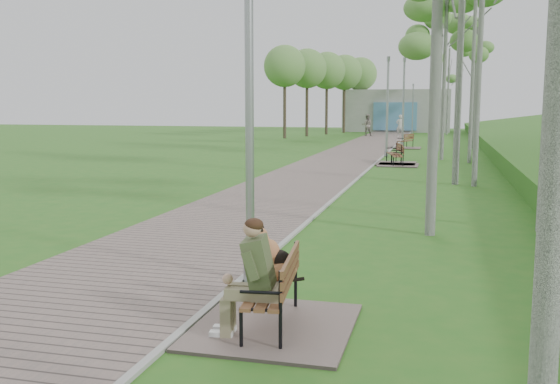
# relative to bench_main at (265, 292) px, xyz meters

# --- Properties ---
(ground) EXTENTS (120.00, 120.00, 0.00)m
(ground) POSITION_rel_bench_main_xyz_m (-0.88, 4.24, -0.44)
(ground) COLOR #2A681E
(ground) RESTS_ON ground
(walkway) EXTENTS (3.50, 67.00, 0.04)m
(walkway) POSITION_rel_bench_main_xyz_m (-2.63, 25.74, -0.42)
(walkway) COLOR #72635D
(walkway) RESTS_ON ground
(kerb) EXTENTS (0.10, 67.00, 0.05)m
(kerb) POSITION_rel_bench_main_xyz_m (-0.88, 25.74, -0.42)
(kerb) COLOR #999993
(kerb) RESTS_ON ground
(building_north) EXTENTS (10.00, 5.20, 4.00)m
(building_north) POSITION_rel_bench_main_xyz_m (-2.38, 55.22, 1.55)
(building_north) COLOR #9E9E99
(building_north) RESTS_ON ground
(bench_main) EXTENTS (1.80, 2.00, 1.57)m
(bench_main) POSITION_rel_bench_main_xyz_m (0.00, 0.00, 0.00)
(bench_main) COLOR #72635D
(bench_main) RESTS_ON ground
(bench_second) EXTENTS (1.69, 1.88, 1.04)m
(bench_second) POSITION_rel_bench_main_xyz_m (0.11, 20.29, -0.25)
(bench_second) COLOR #72635D
(bench_second) RESTS_ON ground
(bench_third) EXTENTS (1.81, 2.01, 1.11)m
(bench_third) POSITION_rel_bench_main_xyz_m (-0.09, 21.03, -0.23)
(bench_third) COLOR #72635D
(bench_third) RESTS_ON ground
(bench_far) EXTENTS (1.74, 1.93, 1.07)m
(bench_far) POSITION_rel_bench_main_xyz_m (-0.18, 31.23, -0.24)
(bench_far) COLOR #72635D
(bench_far) RESTS_ON ground
(lamp_post_near) EXTENTS (0.21, 0.21, 5.36)m
(lamp_post_near) POSITION_rel_bench_main_xyz_m (-0.73, 1.77, 2.06)
(lamp_post_near) COLOR #93969B
(lamp_post_near) RESTS_ON ground
(lamp_post_second) EXTENTS (0.19, 0.19, 4.94)m
(lamp_post_second) POSITION_rel_bench_main_xyz_m (-0.76, 24.93, 1.87)
(lamp_post_second) COLOR #93969B
(lamp_post_second) RESTS_ON ground
(lamp_post_third) EXTENTS (0.21, 0.21, 5.49)m
(lamp_post_third) POSITION_rel_bench_main_xyz_m (-0.49, 33.44, 2.12)
(lamp_post_third) COLOR #93969B
(lamp_post_third) RESTS_ON ground
(lamp_post_far) EXTENTS (0.17, 0.17, 4.45)m
(lamp_post_far) POSITION_rel_bench_main_xyz_m (-0.72, 51.30, 1.64)
(lamp_post_far) COLOR #93969B
(lamp_post_far) RESTS_ON ground
(pedestrian_near) EXTENTS (0.68, 0.48, 1.79)m
(pedestrian_near) POSITION_rel_bench_main_xyz_m (-1.32, 43.90, 0.46)
(pedestrian_near) COLOR beige
(pedestrian_near) RESTS_ON ground
(pedestrian_far) EXTENTS (0.97, 0.80, 1.81)m
(pedestrian_far) POSITION_rel_bench_main_xyz_m (-4.08, 45.01, 0.47)
(pedestrian_far) COLOR gray
(pedestrian_far) RESTS_ON ground
(birch_mid_c) EXTENTS (2.85, 2.85, 7.98)m
(birch_mid_c) POSITION_rel_bench_main_xyz_m (1.93, 23.60, 5.82)
(birch_mid_c) COLOR silver
(birch_mid_c) RESTS_ON ground
(birch_far_a) EXTENTS (2.43, 2.43, 7.78)m
(birch_far_a) POSITION_rel_bench_main_xyz_m (3.71, 31.93, 5.67)
(birch_far_a) COLOR silver
(birch_far_a) RESTS_ON ground
(birch_far_b) EXTENTS (2.73, 2.73, 9.49)m
(birch_far_b) POSITION_rel_bench_main_xyz_m (1.69, 29.50, 7.01)
(birch_far_b) COLOR silver
(birch_far_b) RESTS_ON ground
(birch_distant_a) EXTENTS (2.52, 2.52, 7.59)m
(birch_distant_a) POSITION_rel_bench_main_xyz_m (2.31, 48.97, 5.52)
(birch_distant_a) COLOR silver
(birch_distant_a) RESTS_ON ground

